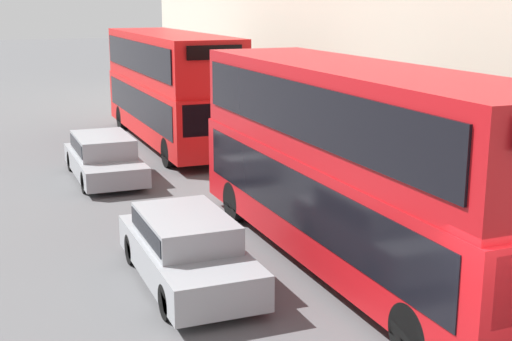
% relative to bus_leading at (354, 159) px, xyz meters
% --- Properties ---
extents(bus_leading, '(2.59, 11.08, 4.19)m').
position_rel_bus_leading_xyz_m(bus_leading, '(0.00, 0.00, 0.00)').
color(bus_leading, '#A80F14').
rests_on(bus_leading, ground).
extents(bus_second_in_queue, '(2.59, 10.93, 4.23)m').
position_rel_bus_leading_xyz_m(bus_second_in_queue, '(0.00, 14.19, 0.02)').
color(bus_second_in_queue, red).
rests_on(bus_second_in_queue, ground).
extents(car_dark_sedan, '(1.77, 4.52, 1.37)m').
position_rel_bus_leading_xyz_m(car_dark_sedan, '(-3.40, 0.50, -1.59)').
color(car_dark_sedan, gray).
rests_on(car_dark_sedan, ground).
extents(car_hatchback, '(1.84, 4.68, 1.36)m').
position_rel_bus_leading_xyz_m(car_hatchback, '(-3.40, 9.57, -1.59)').
color(car_hatchback, gray).
rests_on(car_hatchback, ground).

